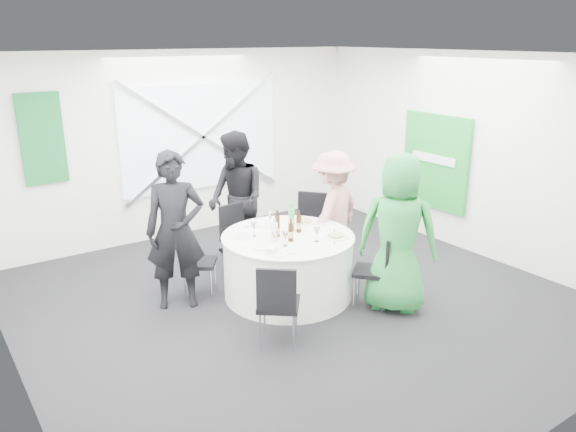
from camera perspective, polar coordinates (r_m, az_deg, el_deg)
floor at (r=6.70m, az=0.99°, el=-8.60°), size 6.00×6.00×0.00m
ceiling at (r=6.00m, az=1.14°, el=16.08°), size 6.00×6.00×0.00m
wall_back at (r=8.76m, az=-10.62°, el=7.13°), size 6.00×0.00×6.00m
wall_front at (r=4.29m, az=25.39°, el=-5.71°), size 6.00×0.00×6.00m
wall_left at (r=5.14m, az=-27.21°, el=-2.20°), size 0.00×6.00×6.00m
wall_right at (r=8.29m, az=18.21°, el=5.94°), size 0.00×6.00×6.00m
window_panel at (r=8.83m, az=-8.76°, el=7.97°), size 2.60×0.03×1.60m
window_brace_a at (r=8.79m, az=-8.64°, el=7.94°), size 2.63×0.05×1.84m
window_brace_b at (r=8.79m, az=-8.64°, el=7.94°), size 2.63×0.05×1.84m
green_banner at (r=8.06m, az=-23.70°, el=7.19°), size 0.55×0.04×1.20m
green_sign at (r=8.65m, az=14.69°, el=5.36°), size 0.05×1.20×1.40m
banquet_table at (r=6.69m, az=0.00°, el=-5.05°), size 1.56×1.56×0.76m
chair_back at (r=7.40m, az=-5.20°, el=-1.70°), size 0.44×0.45×0.89m
chair_back_left at (r=6.78m, az=-9.65°, el=-4.08°), size 0.53×0.53×0.83m
chair_back_right at (r=7.69m, az=2.29°, el=-0.58°), size 0.60×0.60×0.94m
chair_front_right at (r=6.47m, az=9.17°, el=-4.96°), size 0.55×0.55×0.86m
chair_front_left at (r=5.55m, az=-1.06°, el=-8.51°), size 0.57×0.57×0.89m
person_man_back_left at (r=6.40m, az=-11.37°, el=-1.48°), size 0.78×0.66×1.81m
person_man_back at (r=7.54m, az=-5.27°, el=1.73°), size 0.50×0.89×1.80m
person_woman_pink at (r=7.34m, az=4.57°, el=0.46°), size 1.13×0.80×1.60m
person_woman_green at (r=6.31m, az=11.11°, el=-1.76°), size 1.01×1.05×1.81m
plate_back at (r=6.93m, az=-2.46°, el=-0.82°), size 0.29×0.29×0.01m
plate_back_left at (r=6.53m, az=-4.68°, el=-2.06°), size 0.25×0.25×0.01m
plate_back_right at (r=7.00m, az=1.64°, el=-0.55°), size 0.29×0.29×0.04m
plate_front_right at (r=6.52m, az=4.90°, el=-2.04°), size 0.29×0.29×0.04m
plate_front_left at (r=6.02m, az=-1.05°, el=-3.77°), size 0.26×0.26×0.01m
napkin at (r=6.06m, az=-1.74°, el=-3.32°), size 0.20×0.21×0.05m
beer_bottle_a at (r=6.49m, az=-1.09°, el=-1.35°), size 0.06×0.06×0.25m
beer_bottle_b at (r=6.63m, az=-1.09°, el=-0.82°), size 0.06×0.06×0.27m
beer_bottle_c at (r=6.64m, az=1.11°, el=-0.80°), size 0.06×0.06×0.27m
beer_bottle_d at (r=6.34m, az=0.28°, el=-1.71°), size 0.06×0.06×0.27m
green_water_bottle at (r=6.69m, az=0.36°, el=-0.39°), size 0.08×0.08×0.33m
clear_water_bottle at (r=6.34m, az=-1.39°, el=-1.68°), size 0.08×0.08×0.27m
wine_glass_a at (r=6.20m, az=-0.27°, el=-1.97°), size 0.07×0.07×0.17m
wine_glass_b at (r=6.19m, az=-1.38°, el=-1.99°), size 0.07×0.07×0.17m
wine_glass_c at (r=6.86m, az=-1.85°, el=0.02°), size 0.07×0.07×0.17m
wine_glass_d at (r=6.51m, az=-3.50°, el=-1.02°), size 0.07×0.07×0.17m
wine_glass_e at (r=6.34m, az=2.94°, el=-1.53°), size 0.07×0.07×0.17m
fork_a at (r=6.35m, az=4.72°, el=-2.72°), size 0.11×0.12×0.01m
knife_a at (r=6.72m, az=4.75°, el=-1.53°), size 0.10×0.13×0.01m
fork_b at (r=6.94m, az=3.44°, el=-0.85°), size 0.08×0.14×0.01m
knife_b at (r=7.09m, az=0.66°, el=-0.41°), size 0.09×0.14×0.01m
fork_c at (r=6.11m, az=-2.96°, el=-3.50°), size 0.11×0.13×0.01m
knife_c at (r=6.02m, az=0.28°, el=-3.83°), size 0.11×0.12×0.01m
fork_d at (r=7.08m, az=-1.32°, el=-0.45°), size 0.15×0.02×0.01m
knife_d at (r=6.87m, az=-4.03°, el=-1.08°), size 0.15×0.03×0.01m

